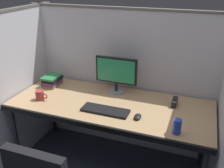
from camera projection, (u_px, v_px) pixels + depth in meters
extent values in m
cube|color=silver|center=(124.00, 82.00, 2.77)|extent=(2.20, 0.05, 1.55)
cube|color=#605B56|center=(126.00, 8.00, 2.46)|extent=(2.21, 0.06, 0.02)
cube|color=silver|center=(17.00, 89.00, 2.62)|extent=(0.05, 1.40, 1.55)
cube|color=#605B56|center=(4.00, 11.00, 2.31)|extent=(0.06, 1.41, 0.02)
cube|color=silver|center=(224.00, 126.00, 1.99)|extent=(0.05, 1.40, 1.55)
cube|color=tan|center=(110.00, 105.00, 2.42)|extent=(1.90, 0.80, 0.04)
cube|color=black|center=(94.00, 127.00, 2.08)|extent=(1.90, 0.02, 0.05)
cylinder|color=black|center=(16.00, 138.00, 2.55)|extent=(0.04, 0.04, 0.70)
cylinder|color=black|center=(53.00, 107.00, 3.14)|extent=(0.04, 0.04, 0.70)
cylinder|color=black|center=(204.00, 137.00, 2.57)|extent=(0.04, 0.04, 0.70)
cylinder|color=gray|center=(116.00, 91.00, 2.64)|extent=(0.17, 0.17, 0.01)
cylinder|color=black|center=(116.00, 87.00, 2.62)|extent=(0.03, 0.03, 0.09)
cube|color=black|center=(116.00, 70.00, 2.54)|extent=(0.43, 0.03, 0.27)
cube|color=#268C59|center=(116.00, 71.00, 2.53)|extent=(0.39, 0.01, 0.23)
cube|color=black|center=(105.00, 110.00, 2.26)|extent=(0.43, 0.15, 0.02)
ellipsoid|color=black|center=(138.00, 117.00, 2.15)|extent=(0.06, 0.10, 0.03)
cylinder|color=#59595B|center=(138.00, 114.00, 2.16)|extent=(0.01, 0.01, 0.01)
cylinder|color=#993333|center=(40.00, 95.00, 2.46)|extent=(0.08, 0.08, 0.09)
torus|color=#993333|center=(45.00, 96.00, 2.44)|extent=(0.06, 0.01, 0.06)
cylinder|color=#263FB2|center=(177.00, 127.00, 1.93)|extent=(0.07, 0.07, 0.12)
cube|color=black|center=(174.00, 102.00, 2.37)|extent=(0.04, 0.15, 0.06)
cube|color=olive|center=(53.00, 84.00, 2.79)|extent=(0.15, 0.21, 0.02)
cube|color=#4C3366|center=(52.00, 82.00, 2.78)|extent=(0.15, 0.21, 0.03)
cube|color=black|center=(52.00, 79.00, 2.77)|extent=(0.15, 0.21, 0.04)
cube|color=#26723F|center=(51.00, 77.00, 2.75)|extent=(0.15, 0.21, 0.02)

